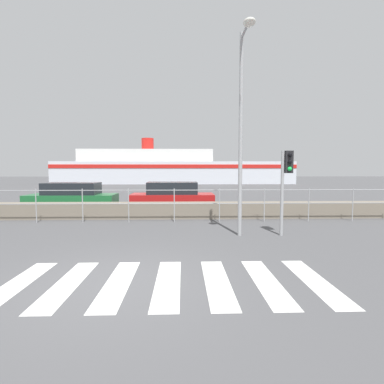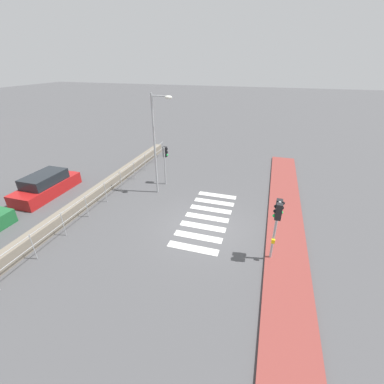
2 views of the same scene
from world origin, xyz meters
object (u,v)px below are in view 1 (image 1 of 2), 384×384
parked_car_red (173,197)px  parked_car_green (72,198)px  traffic_light_far (286,174)px  streetlamp (243,110)px  ferry_boat (169,169)px

parked_car_red → parked_car_green: bearing=-180.0°
traffic_light_far → parked_car_red: size_ratio=0.60×
streetlamp → traffic_light_far: bearing=8.1°
traffic_light_far → parked_car_red: 7.77m
traffic_light_far → streetlamp: streetlamp is taller
parked_car_green → traffic_light_far: bearing=-36.7°
parked_car_green → parked_car_red: 5.25m
streetlamp → ferry_boat: ferry_boat is taller
ferry_boat → traffic_light_far: bearing=-81.8°
streetlamp → parked_car_green: (-7.56, 6.89, -3.22)m
parked_car_red → streetlamp: bearing=-71.5°
ferry_boat → parked_car_red: bearing=-87.1°
streetlamp → ferry_boat: (-3.80, 36.52, -1.72)m
streetlamp → parked_car_red: (-2.31, 6.89, -3.21)m
traffic_light_far → streetlamp: bearing=-171.9°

